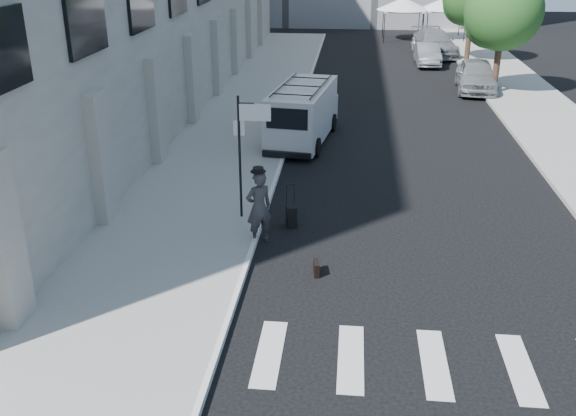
% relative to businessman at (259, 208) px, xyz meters
% --- Properties ---
extents(ground, '(120.00, 120.00, 0.00)m').
position_rel_businessman_xyz_m(ground, '(1.90, -1.91, -0.99)').
color(ground, black).
rests_on(ground, ground).
extents(sidewalk_left, '(4.50, 48.00, 0.15)m').
position_rel_businessman_xyz_m(sidewalk_left, '(-2.35, 14.09, -0.92)').
color(sidewalk_left, gray).
rests_on(sidewalk_left, ground).
extents(sidewalk_right, '(4.00, 56.00, 0.15)m').
position_rel_businessman_xyz_m(sidewalk_right, '(10.90, 18.09, -0.92)').
color(sidewalk_right, gray).
rests_on(sidewalk_right, ground).
extents(sign_pole, '(1.03, 0.07, 3.50)m').
position_rel_businessman_xyz_m(sign_pole, '(-0.46, 1.29, 1.66)').
color(sign_pole, black).
rests_on(sign_pole, sidewalk_left).
extents(tree_near, '(3.80, 3.83, 6.03)m').
position_rel_businessman_xyz_m(tree_near, '(9.40, 18.24, 2.98)').
color(tree_near, black).
rests_on(tree_near, ground).
extents(tent_left, '(4.00, 4.00, 3.20)m').
position_rel_businessman_xyz_m(tent_left, '(5.90, 36.09, 1.72)').
color(tent_left, black).
rests_on(tent_left, ground).
extents(tent_right, '(4.00, 4.00, 3.20)m').
position_rel_businessman_xyz_m(tent_right, '(9.10, 36.59, 1.72)').
color(tent_right, black).
rests_on(tent_right, ground).
extents(businessman, '(0.87, 0.80, 1.99)m').
position_rel_businessman_xyz_m(businessman, '(0.00, 0.00, 0.00)').
color(businessman, '#333335').
rests_on(businessman, ground).
extents(briefcase, '(0.19, 0.45, 0.34)m').
position_rel_businessman_xyz_m(briefcase, '(1.62, -1.64, -0.82)').
color(briefcase, black).
rests_on(briefcase, ground).
extents(suitcase, '(0.36, 0.48, 1.19)m').
position_rel_businessman_xyz_m(suitcase, '(0.75, 1.09, -0.68)').
color(suitcase, black).
rests_on(suitcase, ground).
extents(cargo_van, '(2.60, 5.94, 2.18)m').
position_rel_businessman_xyz_m(cargo_van, '(0.43, 9.28, 0.14)').
color(cargo_van, beige).
rests_on(cargo_van, ground).
extents(parked_car_a, '(2.33, 4.97, 1.64)m').
position_rel_businessman_xyz_m(parked_car_a, '(8.70, 18.89, -0.17)').
color(parked_car_a, '#95999D').
rests_on(parked_car_a, ground).
extents(parked_car_b, '(1.43, 4.04, 1.33)m').
position_rel_businessman_xyz_m(parked_car_b, '(6.90, 26.02, -0.33)').
color(parked_car_b, slate).
rests_on(parked_car_b, ground).
extents(parked_car_c, '(3.06, 5.99, 1.67)m').
position_rel_businessman_xyz_m(parked_car_c, '(7.67, 29.57, -0.16)').
color(parked_car_c, gray).
rests_on(parked_car_c, ground).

